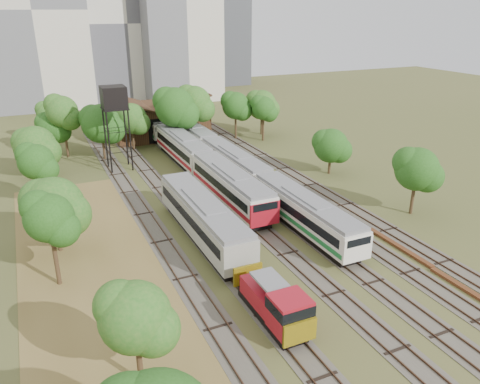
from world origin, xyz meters
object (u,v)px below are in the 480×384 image
railcar_green_set (235,164)px  water_tower (114,100)px  railcar_red_set (204,165)px  shunter_locomotive (277,306)px

railcar_green_set → water_tower: water_tower is taller
railcar_red_set → railcar_green_set: 4.09m
railcar_green_set → shunter_locomotive: 31.30m
railcar_green_set → water_tower: 18.54m
railcar_red_set → water_tower: bearing=133.1°
railcar_red_set → shunter_locomotive: railcar_red_set is taller
railcar_green_set → shunter_locomotive: size_ratio=6.43×
shunter_locomotive → water_tower: water_tower is taller
water_tower → railcar_green_set: bearing=-38.8°
railcar_red_set → shunter_locomotive: size_ratio=4.27×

